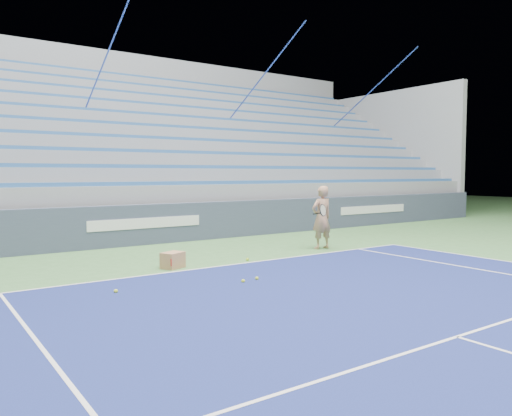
{
  "coord_description": "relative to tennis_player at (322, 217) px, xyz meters",
  "views": [
    {
      "loc": [
        -5.27,
        3.03,
        1.95
      ],
      "look_at": [
        1.28,
        12.38,
        1.15
      ],
      "focal_mm": 35.0,
      "sensor_mm": 36.0,
      "label": 1
    }
  ],
  "objects": [
    {
      "name": "ball_box",
      "position": [
        -4.29,
        -0.2,
        -0.65
      ],
      "size": [
        0.54,
        0.49,
        0.33
      ],
      "color": "#AA7852",
      "rests_on": "ground"
    },
    {
      "name": "tennis_ball_3",
      "position": [
        -5.99,
        -1.64,
        -0.78
      ],
      "size": [
        0.07,
        0.07,
        0.07
      ],
      "primitive_type": "sphere",
      "color": "#C9E12E",
      "rests_on": "ground"
    },
    {
      "name": "tennis_ball_0",
      "position": [
        -3.87,
        -2.19,
        -0.78
      ],
      "size": [
        0.07,
        0.07,
        0.07
      ],
      "primitive_type": "sphere",
      "color": "#C9E12E",
      "rests_on": "ground"
    },
    {
      "name": "tennis_ball_1",
      "position": [
        -3.55,
        -2.15,
        -0.78
      ],
      "size": [
        0.07,
        0.07,
        0.07
      ],
      "primitive_type": "sphere",
      "color": "#C9E12E",
      "rests_on": "ground"
    },
    {
      "name": "bleachers",
      "position": [
        -3.43,
        9.09,
        1.54
      ],
      "size": [
        31.0,
        9.15,
        7.3
      ],
      "color": "gray",
      "rests_on": "ground"
    },
    {
      "name": "sponsor_barrier",
      "position": [
        -3.43,
        3.37,
        -0.27
      ],
      "size": [
        30.0,
        0.32,
        1.1
      ],
      "color": "#394258",
      "rests_on": "ground"
    },
    {
      "name": "tennis_ball_2",
      "position": [
        -2.56,
        -0.38,
        -0.78
      ],
      "size": [
        0.07,
        0.07,
        0.07
      ],
      "primitive_type": "sphere",
      "color": "#C9E12E",
      "rests_on": "ground"
    },
    {
      "name": "tennis_player",
      "position": [
        0.0,
        0.0,
        0.0
      ],
      "size": [
        0.91,
        0.83,
        1.63
      ],
      "color": "tan",
      "rests_on": "ground"
    }
  ]
}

